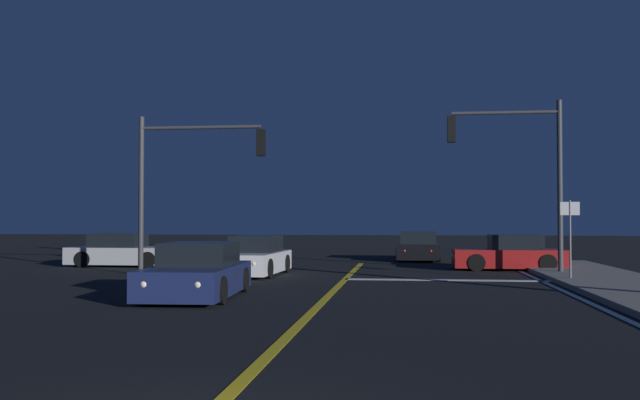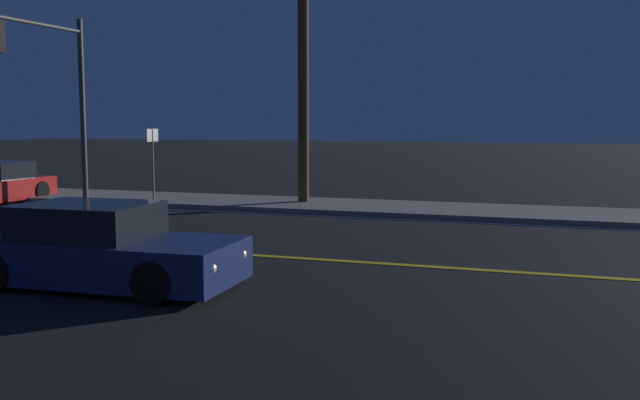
# 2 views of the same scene
# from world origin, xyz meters

# --- Properties ---
(lane_line_center) EXTENTS (0.20, 31.69, 0.01)m
(lane_line_center) POSITION_xyz_m (0.00, 9.32, 0.01)
(lane_line_center) COLOR gold
(lane_line_center) RESTS_ON ground
(lane_line_edge_right) EXTENTS (0.16, 31.69, 0.01)m
(lane_line_edge_right) POSITION_xyz_m (6.09, 9.32, 0.01)
(lane_line_edge_right) COLOR white
(lane_line_edge_right) RESTS_ON ground
(stop_bar) EXTENTS (6.34, 0.50, 0.01)m
(stop_bar) POSITION_xyz_m (3.17, 17.14, 0.01)
(stop_bar) COLOR white
(stop_bar) RESTS_ON ground
(car_side_waiting_white) EXTENTS (1.96, 4.36, 1.34)m
(car_side_waiting_white) POSITION_xyz_m (-3.24, 18.54, 0.58)
(car_side_waiting_white) COLOR silver
(car_side_waiting_white) RESTS_ON ground
(car_mid_block_red) EXTENTS (4.18, 1.84, 1.34)m
(car_mid_block_red) POSITION_xyz_m (5.83, 21.97, 0.58)
(car_mid_block_red) COLOR maroon
(car_mid_block_red) RESTS_ON ground
(car_distant_tail_navy) EXTENTS (2.15, 4.59, 1.34)m
(car_distant_tail_navy) POSITION_xyz_m (-3.17, 11.49, 0.58)
(car_distant_tail_navy) COLOR navy
(car_distant_tail_navy) RESTS_ON ground
(car_parked_curb_black) EXTENTS (2.10, 4.34, 1.34)m
(car_parked_curb_black) POSITION_xyz_m (2.53, 27.98, 0.58)
(car_parked_curb_black) COLOR black
(car_parked_curb_black) RESTS_ON ground
(car_far_approaching_silver) EXTENTS (4.45, 1.94, 1.34)m
(car_far_approaching_silver) POSITION_xyz_m (-9.52, 22.24, 0.58)
(car_far_approaching_silver) COLOR #B2B5BA
(car_far_approaching_silver) RESTS_ON ground
(traffic_signal_near_right) EXTENTS (3.86, 0.28, 5.99)m
(traffic_signal_near_right) POSITION_xyz_m (5.80, 19.44, 3.98)
(traffic_signal_near_right) COLOR #38383D
(traffic_signal_near_right) RESTS_ON ground
(traffic_signal_far_left) EXTENTS (4.43, 0.28, 5.45)m
(traffic_signal_far_left) POSITION_xyz_m (-5.50, 18.04, 3.68)
(traffic_signal_far_left) COLOR #38383D
(traffic_signal_far_left) RESTS_ON ground
(street_sign_corner) EXTENTS (0.56, 0.09, 2.49)m
(street_sign_corner) POSITION_xyz_m (6.84, 16.64, 1.67)
(street_sign_corner) COLOR slate
(street_sign_corner) RESTS_ON ground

